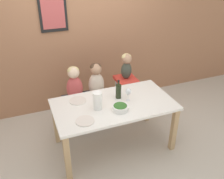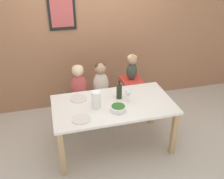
# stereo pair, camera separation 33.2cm
# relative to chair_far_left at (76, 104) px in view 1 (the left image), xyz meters

# --- Properties ---
(ground_plane) EXTENTS (14.00, 14.00, 0.00)m
(ground_plane) POSITION_rel_chair_far_left_xyz_m (0.37, -0.70, -0.39)
(ground_plane) COLOR #BCB2A3
(wall_back) EXTENTS (10.00, 0.09, 2.70)m
(wall_back) POSITION_rel_chair_far_left_xyz_m (0.37, 0.62, 0.96)
(wall_back) COLOR #9E6B4C
(wall_back) RESTS_ON ground_plane
(dining_table) EXTENTS (1.62, 0.88, 0.72)m
(dining_table) POSITION_rel_chair_far_left_xyz_m (0.37, -0.70, 0.24)
(dining_table) COLOR white
(dining_table) RESTS_ON ground_plane
(chair_far_left) EXTENTS (0.39, 0.44, 0.46)m
(chair_far_left) POSITION_rel_chair_far_left_xyz_m (0.00, 0.00, 0.00)
(chair_far_left) COLOR silver
(chair_far_left) RESTS_ON ground_plane
(chair_far_center) EXTENTS (0.39, 0.44, 0.46)m
(chair_far_center) POSITION_rel_chair_far_left_xyz_m (0.35, 0.00, 0.00)
(chair_far_center) COLOR silver
(chair_far_center) RESTS_ON ground_plane
(chair_right_highchair) EXTENTS (0.33, 0.37, 0.68)m
(chair_right_highchair) POSITION_rel_chair_far_left_xyz_m (0.87, 0.00, 0.15)
(chair_right_highchair) COLOR silver
(chair_right_highchair) RESTS_ON ground_plane
(person_child_left) EXTENTS (0.25, 0.20, 0.56)m
(person_child_left) POSITION_rel_chair_far_left_xyz_m (0.00, 0.00, 0.36)
(person_child_left) COLOR #C64C4C
(person_child_left) RESTS_ON chair_far_left
(person_child_center) EXTENTS (0.25, 0.20, 0.56)m
(person_child_center) POSITION_rel_chair_far_left_xyz_m (0.35, 0.00, 0.36)
(person_child_center) COLOR beige
(person_child_center) RESTS_ON chair_far_center
(person_baby_right) EXTENTS (0.18, 0.17, 0.42)m
(person_baby_right) POSITION_rel_chair_far_left_xyz_m (0.87, 0.00, 0.54)
(person_baby_right) COLOR #3D4238
(person_baby_right) RESTS_ON chair_right_highchair
(wine_bottle) EXTENTS (0.08, 0.08, 0.27)m
(wine_bottle) POSITION_rel_chair_far_left_xyz_m (0.48, -0.59, 0.44)
(wine_bottle) COLOR #232D19
(wine_bottle) RESTS_ON dining_table
(paper_towel_roll) EXTENTS (0.12, 0.12, 0.24)m
(paper_towel_roll) POSITION_rel_chair_far_left_xyz_m (0.13, -0.74, 0.45)
(paper_towel_roll) COLOR white
(paper_towel_roll) RESTS_ON dining_table
(wine_glass_near) EXTENTS (0.07, 0.07, 0.19)m
(wine_glass_near) POSITION_rel_chair_far_left_xyz_m (0.58, -0.70, 0.47)
(wine_glass_near) COLOR white
(wine_glass_near) RESTS_ON dining_table
(salad_bowl_large) EXTENTS (0.21, 0.21, 0.09)m
(salad_bowl_large) POSITION_rel_chair_far_left_xyz_m (0.38, -0.88, 0.38)
(salad_bowl_large) COLOR white
(salad_bowl_large) RESTS_ON dining_table
(dinner_plate_front_left) EXTENTS (0.23, 0.23, 0.01)m
(dinner_plate_front_left) POSITION_rel_chair_far_left_xyz_m (-0.11, -0.95, 0.34)
(dinner_plate_front_left) COLOR silver
(dinner_plate_front_left) RESTS_ON dining_table
(dinner_plate_back_left) EXTENTS (0.23, 0.23, 0.01)m
(dinner_plate_back_left) POSITION_rel_chair_far_left_xyz_m (-0.07, -0.47, 0.34)
(dinner_plate_back_left) COLOR silver
(dinner_plate_back_left) RESTS_ON dining_table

